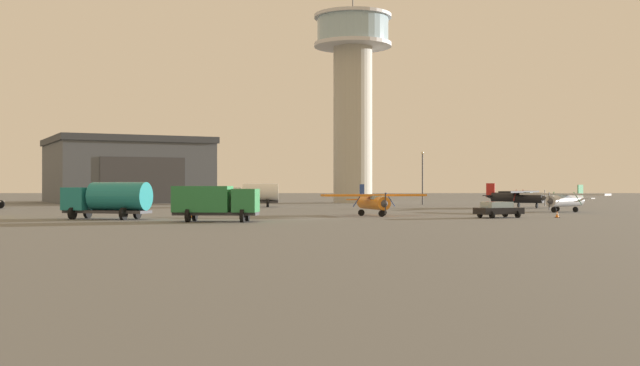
% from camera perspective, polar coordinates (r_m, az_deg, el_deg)
% --- Properties ---
extents(ground_plane, '(400.00, 400.00, 0.00)m').
position_cam_1_polar(ground_plane, '(66.14, -0.93, -2.58)').
color(ground_plane, '#60605E').
extents(control_tower, '(12.21, 12.21, 33.62)m').
position_cam_1_polar(control_tower, '(122.98, 2.60, 7.18)').
color(control_tower, '#B2AD9E').
rests_on(control_tower, ground_plane).
extents(hangar, '(31.76, 31.47, 10.33)m').
position_cam_1_polar(hangar, '(129.92, -13.91, 0.91)').
color(hangar, '#4C5159').
rests_on(hangar, ground_plane).
extents(airplane_silver, '(7.63, 7.88, 2.83)m').
position_cam_1_polar(airplane_silver, '(84.07, 17.81, -1.15)').
color(airplane_silver, '#B7BABF').
rests_on(airplane_silver, ground_plane).
extents(airplane_black, '(7.80, 9.28, 3.02)m').
position_cam_1_polar(airplane_black, '(97.61, 14.43, -0.96)').
color(airplane_black, black).
rests_on(airplane_black, ground_plane).
extents(airplane_orange, '(9.73, 7.61, 2.88)m').
position_cam_1_polar(airplane_orange, '(70.62, 4.08, -1.33)').
color(airplane_orange, orange).
rests_on(airplane_orange, ground_plane).
extents(truck_fuel_tanker_teal, '(7.52, 4.45, 3.04)m').
position_cam_1_polar(truck_fuel_tanker_teal, '(65.62, -15.15, -1.11)').
color(truck_fuel_tanker_teal, '#38383D').
rests_on(truck_fuel_tanker_teal, ground_plane).
extents(truck_fuel_tanker_white, '(6.78, 3.51, 3.04)m').
position_cam_1_polar(truck_fuel_tanker_white, '(99.01, -4.78, -0.80)').
color(truck_fuel_tanker_white, '#38383D').
rests_on(truck_fuel_tanker_white, ground_plane).
extents(truck_box_green, '(6.54, 3.59, 2.72)m').
position_cam_1_polar(truck_box_green, '(59.69, -7.59, -1.33)').
color(truck_box_green, '#38383D').
rests_on(truck_box_green, ground_plane).
extents(car_black, '(4.43, 3.33, 1.37)m').
position_cam_1_polar(car_black, '(67.87, 13.15, -1.89)').
color(car_black, black).
rests_on(car_black, ground_plane).
extents(light_post_east, '(0.44, 0.44, 7.60)m').
position_cam_1_polar(light_post_east, '(110.98, 7.73, 0.78)').
color(light_post_east, '#38383D').
rests_on(light_post_east, ground_plane).
extents(traffic_cone_near_left, '(0.36, 0.36, 0.55)m').
position_cam_1_polar(traffic_cone_near_left, '(69.39, 17.23, -2.23)').
color(traffic_cone_near_left, black).
rests_on(traffic_cone_near_left, ground_plane).
extents(traffic_cone_near_right, '(0.36, 0.36, 0.62)m').
position_cam_1_polar(traffic_cone_near_right, '(66.87, -9.23, -2.29)').
color(traffic_cone_near_right, black).
rests_on(traffic_cone_near_right, ground_plane).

